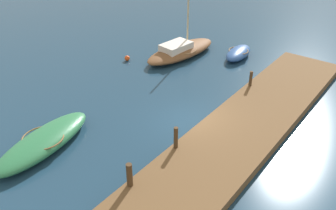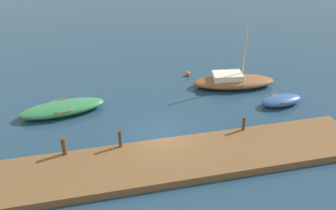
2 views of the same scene
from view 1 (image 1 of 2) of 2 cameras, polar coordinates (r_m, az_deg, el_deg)
ground_plane at (r=20.29m, az=3.58°, el=-2.62°), size 84.00×84.00×0.00m
dock_platform at (r=19.12m, az=10.21°, el=-4.65°), size 22.38×3.90×0.45m
motorboat_green at (r=19.10m, az=-18.25°, el=-5.24°), size 6.00×2.72×0.81m
rowboat_blue at (r=28.11m, az=10.56°, el=7.74°), size 3.24×1.66×0.71m
sailboat_brown at (r=27.81m, az=1.89°, el=8.23°), size 6.63×3.11×4.65m
mooring_post_west at (r=15.49m, az=-5.84°, el=-10.45°), size 0.25×0.25×1.09m
mooring_post_mid_west at (r=17.40m, az=1.19°, el=-4.93°), size 0.20×0.20×1.10m
mooring_post_mid_east at (r=23.25m, az=12.38°, el=3.92°), size 0.19×0.19×0.93m
marker_buoy at (r=27.37m, az=-6.18°, el=7.04°), size 0.38×0.38×0.38m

